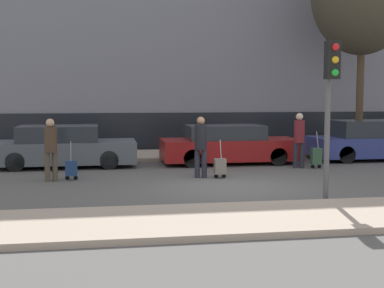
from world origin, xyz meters
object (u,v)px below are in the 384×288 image
Objects in this scene: trolley_center at (220,166)px; trolley_right at (316,156)px; trolley_left at (71,168)px; pedestrian_right at (299,137)px; parked_car_0 at (63,147)px; pedestrian_left at (51,146)px; parked_car_2 at (371,141)px; parked_car_1 at (229,145)px; traffic_light at (330,88)px; pedestrian_center at (201,143)px.

trolley_right is (3.50, 1.50, 0.05)m from trolley_center.
trolley_right is (7.63, 1.10, 0.06)m from trolley_left.
trolley_left is 7.24m from pedestrian_right.
pedestrian_left is at bearing -92.28° from parked_car_0.
parked_car_2 is at bearing -138.95° from pedestrian_right.
pedestrian_right is at bearing 164.95° from trolley_right.
parked_car_0 is 2.60× the size of pedestrian_right.
traffic_light reaches higher than parked_car_1.
trolley_right reaches higher than trolley_center.
pedestrian_center is (3.60, -0.24, 0.67)m from trolley_left.
parked_car_1 is at bearing -0.67° from parked_car_0.
trolley_left is 0.62× the size of pedestrian_center.
parked_car_1 is 5.32m from parked_car_2.
pedestrian_left is 1.59× the size of trolley_left.
traffic_light reaches higher than trolley_left.
trolley_left is at bearing 179.93° from pedestrian_left.
parked_car_2 is 11.39m from pedestrian_left.
parked_car_1 is 3.30m from trolley_center.
traffic_light reaches higher than pedestrian_center.
parked_car_0 is at bearing -20.80° from pedestrian_center.
trolley_left is at bearing -81.67° from parked_car_0.
parked_car_0 is 5.54m from parked_car_1.
trolley_center is at bearing -5.46° from trolley_left.
parked_car_2 is at bearing 56.07° from traffic_light.
trolley_center is at bearing 160.51° from pedestrian_left.
pedestrian_left is 1.44× the size of trolley_right.
trolley_center is 0.92× the size of trolley_right.
parked_car_2 is at bearing 15.42° from trolley_left.
trolley_left is at bearing -164.58° from parked_car_2.
trolley_right is at bearing -11.91° from parked_car_0.
parked_car_0 reaches higher than trolley_left.
parked_car_1 is 4.27× the size of trolley_center.
pedestrian_left is at bearing -164.53° from parked_car_2.
parked_car_0 reaches higher than trolley_right.
parked_car_1 is 2.73× the size of pedestrian_left.
trolley_right is 6.01m from traffic_light.
parked_car_0 is at bearing 179.33° from parked_car_1.
traffic_light is at bearing -67.61° from trolley_center.
pedestrian_left is at bearing -163.51° from trolley_left.
trolley_right reaches higher than trolley_left.
trolley_left is at bearing 174.54° from trolley_center.
pedestrian_center is at bearing -155.48° from parked_car_2.
parked_car_2 is 8.71m from traffic_light.
parked_car_1 reaches higher than trolley_right.
trolley_right is (2.50, -1.63, -0.25)m from parked_car_1.
pedestrian_center is 3.79m from pedestrian_right.
pedestrian_center is 0.86m from trolley_center.
parked_car_1 is 2.49m from pedestrian_right.
pedestrian_right reaches higher than trolley_right.
pedestrian_center is at bearing 163.63° from trolley_center.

